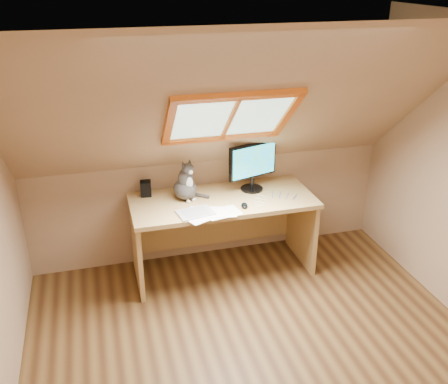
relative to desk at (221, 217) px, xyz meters
name	(u,v)px	position (x,y,z in m)	size (l,w,h in m)	color
ground	(268,371)	(-0.03, -1.45, -0.53)	(3.50, 3.50, 0.00)	brown
room_shell	(282,199)	(-0.03, -1.54, 0.90)	(3.52, 3.52, 2.41)	tan
desk	(221,217)	(0.00, 0.00, 0.00)	(1.67, 0.73, 0.76)	tan
monitor	(253,164)	(0.32, 0.04, 0.49)	(0.49, 0.21, 0.46)	black
cat	(185,185)	(-0.32, 0.02, 0.37)	(0.29, 0.31, 0.39)	#4A4441
desk_speaker	(146,188)	(-0.66, 0.18, 0.30)	(0.10, 0.10, 0.14)	black
graphics_tablet	(195,213)	(-0.30, -0.30, 0.24)	(0.30, 0.22, 0.01)	#B2B2B7
mouse	(244,205)	(0.14, -0.29, 0.25)	(0.06, 0.10, 0.03)	black
papers	(212,213)	(-0.16, -0.33, 0.23)	(0.35, 0.30, 0.01)	white
cables	(275,198)	(0.46, -0.19, 0.23)	(0.51, 0.26, 0.01)	silver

